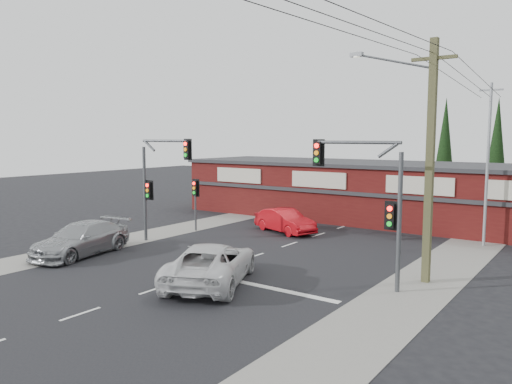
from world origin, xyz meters
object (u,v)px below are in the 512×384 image
Objects in this scene: red_sedan at (285,221)px; utility_pole at (427,153)px; shop_building at (356,189)px; white_suv at (211,263)px; silver_suv at (81,239)px.

red_sedan is 0.46× the size of utility_pole.
shop_building is (1.18, 8.12, 1.38)m from red_sedan.
shop_building reaches higher than white_suv.
utility_pole reaches higher than silver_suv.
white_suv is at bearing -143.38° from red_sedan.
shop_building is 2.73× the size of utility_pole.
shop_building is (-2.28, 19.33, 1.28)m from white_suv.
white_suv is 0.22× the size of shop_building.
red_sedan is (5.29, 11.29, -0.08)m from silver_suv.
red_sedan is 12.93m from utility_pole.
red_sedan is at bearing 150.84° from utility_pole.
silver_suv is 20.49m from shop_building.
utility_pole is at bearing -167.62° from white_suv.
utility_pole reaches higher than white_suv.
utility_pole reaches higher than shop_building.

